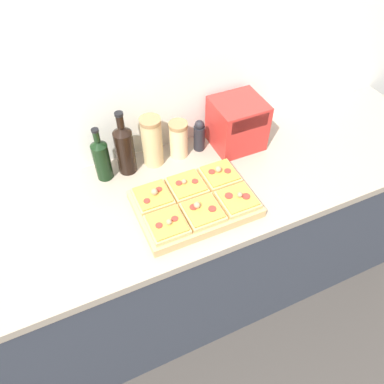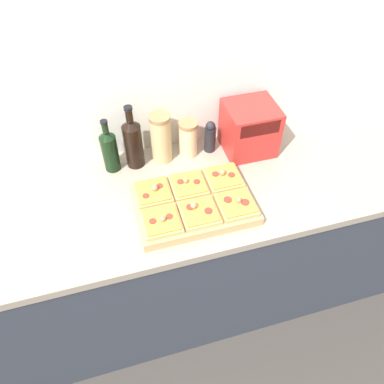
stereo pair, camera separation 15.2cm
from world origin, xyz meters
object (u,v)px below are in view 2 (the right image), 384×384
object	(u,v)px
pepper_mill	(210,137)
grain_jar_tall	(161,138)
olive_oil_bottle	(110,150)
toaster_oven	(249,128)
wine_bottle	(133,142)
cutting_board	(194,204)
grain_jar_short	(188,139)

from	to	relation	value
pepper_mill	grain_jar_tall	bearing A→B (deg)	180.00
olive_oil_bottle	toaster_oven	world-z (taller)	olive_oil_bottle
wine_bottle	toaster_oven	world-z (taller)	wine_bottle
wine_bottle	cutting_board	bearing A→B (deg)	-60.77
wine_bottle	toaster_oven	xyz separation A→B (m)	(0.53, -0.04, -0.01)
wine_bottle	pepper_mill	distance (m)	0.36
grain_jar_short	toaster_oven	xyz separation A→B (m)	(0.28, -0.04, 0.03)
wine_bottle	grain_jar_short	xyz separation A→B (m)	(0.25, -0.00, -0.04)
toaster_oven	grain_jar_short	bearing A→B (deg)	172.51
grain_jar_short	toaster_oven	distance (m)	0.28
wine_bottle	grain_jar_tall	bearing A→B (deg)	0.00
pepper_mill	olive_oil_bottle	bearing A→B (deg)	180.00
pepper_mill	wine_bottle	bearing A→B (deg)	180.00
olive_oil_bottle	wine_bottle	distance (m)	0.11
cutting_board	grain_jar_short	bearing A→B (deg)	78.34
olive_oil_bottle	grain_jar_short	world-z (taller)	olive_oil_bottle
olive_oil_bottle	wine_bottle	xyz separation A→B (m)	(0.11, 0.00, 0.02)
toaster_oven	pepper_mill	bearing A→B (deg)	168.18
cutting_board	pepper_mill	size ratio (longest dim) A/B	2.94
grain_jar_tall	grain_jar_short	distance (m)	0.13
wine_bottle	toaster_oven	size ratio (longest dim) A/B	1.23
olive_oil_bottle	cutting_board	bearing A→B (deg)	-48.64
cutting_board	wine_bottle	xyz separation A→B (m)	(-0.18, 0.33, 0.11)
cutting_board	toaster_oven	size ratio (longest dim) A/B	1.90
grain_jar_tall	grain_jar_short	size ratio (longest dim) A/B	1.34
olive_oil_bottle	toaster_oven	xyz separation A→B (m)	(0.64, -0.04, 0.01)
grain_jar_tall	olive_oil_bottle	bearing A→B (deg)	180.00
cutting_board	grain_jar_short	size ratio (longest dim) A/B	2.64
grain_jar_short	wine_bottle	bearing A→B (deg)	180.00
cutting_board	olive_oil_bottle	size ratio (longest dim) A/B	1.82
pepper_mill	cutting_board	bearing A→B (deg)	-117.75
cutting_board	toaster_oven	world-z (taller)	toaster_oven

